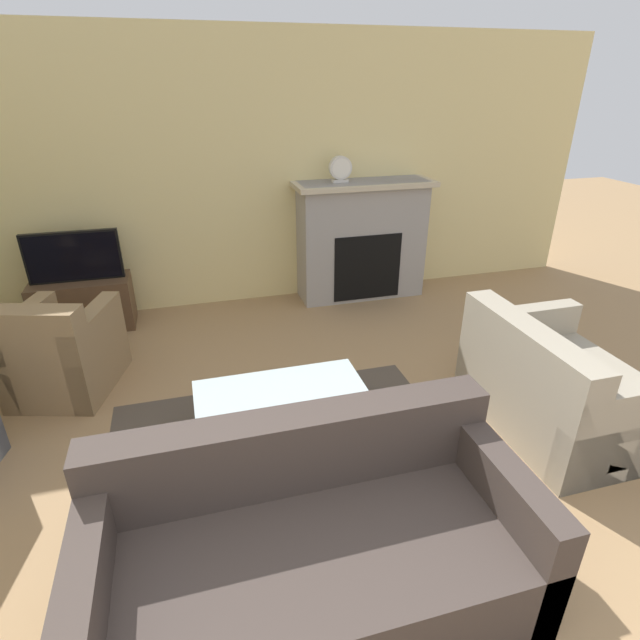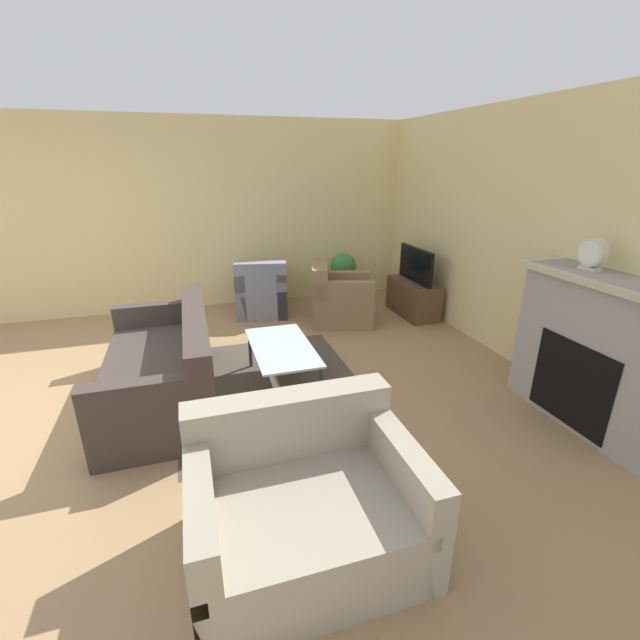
# 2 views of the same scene
# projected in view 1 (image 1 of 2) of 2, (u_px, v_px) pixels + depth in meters

# --- Properties ---
(wall_back) EXTENTS (8.39, 0.06, 2.70)m
(wall_back) POSITION_uv_depth(u_px,v_px,m) (214.00, 176.00, 5.00)
(wall_back) COLOR beige
(wall_back) RESTS_ON ground_plane
(area_rug) EXTENTS (2.29, 1.77, 0.00)m
(area_rug) POSITION_uv_depth(u_px,v_px,m) (287.00, 456.00, 3.27)
(area_rug) COLOR #4C4238
(area_rug) RESTS_ON ground_plane
(fireplace) EXTENTS (1.48, 0.50, 1.28)m
(fireplace) POSITION_uv_depth(u_px,v_px,m) (362.00, 238.00, 5.45)
(fireplace) COLOR #9E9993
(fireplace) RESTS_ON ground_plane
(tv_stand) EXTENTS (0.90, 0.42, 0.50)m
(tv_stand) POSITION_uv_depth(u_px,v_px,m) (84.00, 304.00, 4.87)
(tv_stand) COLOR brown
(tv_stand) RESTS_ON ground_plane
(tv) EXTENTS (0.84, 0.06, 0.48)m
(tv) POSITION_uv_depth(u_px,v_px,m) (73.00, 257.00, 4.65)
(tv) COLOR black
(tv) RESTS_ON tv_stand
(couch_sectional) EXTENTS (1.95, 0.92, 0.82)m
(couch_sectional) POSITION_uv_depth(u_px,v_px,m) (312.00, 550.00, 2.28)
(couch_sectional) COLOR #3D332D
(couch_sectional) RESTS_ON ground_plane
(couch_loveseat) EXTENTS (0.95, 1.24, 0.82)m
(couch_loveseat) POSITION_uv_depth(u_px,v_px,m) (558.00, 389.00, 3.46)
(couch_loveseat) COLOR #9E937F
(couch_loveseat) RESTS_ON ground_plane
(armchair_accent) EXTENTS (0.87, 0.96, 0.82)m
(armchair_accent) POSITION_uv_depth(u_px,v_px,m) (63.00, 356.00, 3.86)
(armchair_accent) COLOR #8C704C
(armchair_accent) RESTS_ON ground_plane
(coffee_table) EXTENTS (1.09, 0.57, 0.43)m
(coffee_table) POSITION_uv_depth(u_px,v_px,m) (281.00, 397.00, 3.21)
(coffee_table) COLOR #333338
(coffee_table) RESTS_ON ground_plane
(mantel_clock) EXTENTS (0.23, 0.07, 0.26)m
(mantel_clock) POSITION_uv_depth(u_px,v_px,m) (340.00, 169.00, 5.06)
(mantel_clock) COLOR beige
(mantel_clock) RESTS_ON fireplace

